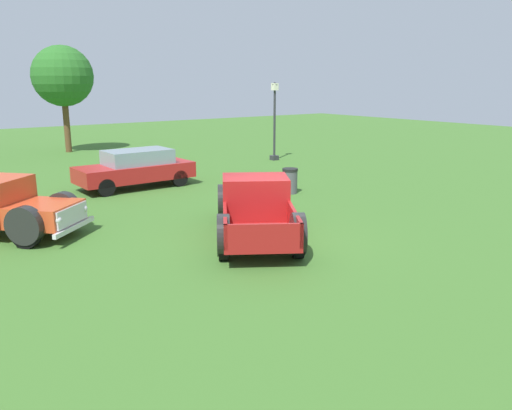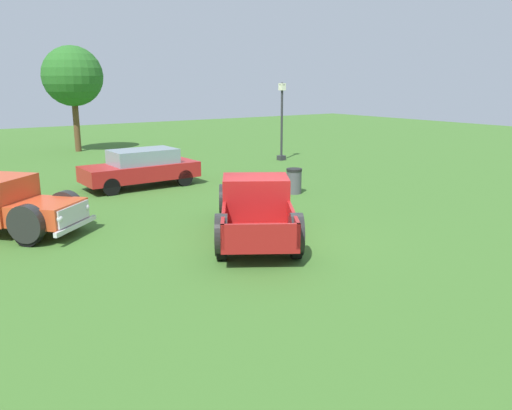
{
  "view_description": "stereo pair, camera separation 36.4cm",
  "coord_description": "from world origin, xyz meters",
  "px_view_note": "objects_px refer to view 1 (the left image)",
  "views": [
    {
      "loc": [
        -8.09,
        -10.4,
        4.13
      ],
      "look_at": [
        -0.16,
        0.33,
        0.9
      ],
      "focal_mm": 35.87,
      "sensor_mm": 36.0,
      "label": 1
    },
    {
      "loc": [
        -7.8,
        -10.61,
        4.13
      ],
      "look_at": [
        -0.16,
        0.33,
        0.9
      ],
      "focal_mm": 35.87,
      "sensor_mm": 36.0,
      "label": 2
    }
  ],
  "objects_px": {
    "sedan_distant_b": "(136,168)",
    "lamp_post_near": "(275,120)",
    "oak_tree_west": "(63,76)",
    "trash_can": "(290,181)",
    "pickup_truck_foreground": "(255,206)"
  },
  "relations": [
    {
      "from": "pickup_truck_foreground",
      "to": "lamp_post_near",
      "type": "xyz_separation_m",
      "value": [
        8.94,
        10.4,
        1.38
      ]
    },
    {
      "from": "oak_tree_west",
      "to": "pickup_truck_foreground",
      "type": "bearing_deg",
      "value": -92.89
    },
    {
      "from": "pickup_truck_foreground",
      "to": "lamp_post_near",
      "type": "distance_m",
      "value": 13.79
    },
    {
      "from": "sedan_distant_b",
      "to": "trash_can",
      "type": "bearing_deg",
      "value": -46.33
    },
    {
      "from": "oak_tree_west",
      "to": "trash_can",
      "type": "bearing_deg",
      "value": -79.41
    },
    {
      "from": "sedan_distant_b",
      "to": "lamp_post_near",
      "type": "distance_m",
      "value": 9.45
    },
    {
      "from": "trash_can",
      "to": "oak_tree_west",
      "type": "bearing_deg",
      "value": 100.59
    },
    {
      "from": "sedan_distant_b",
      "to": "trash_can",
      "type": "height_order",
      "value": "sedan_distant_b"
    },
    {
      "from": "sedan_distant_b",
      "to": "oak_tree_west",
      "type": "bearing_deg",
      "value": 84.97
    },
    {
      "from": "pickup_truck_foreground",
      "to": "trash_can",
      "type": "distance_m",
      "value": 5.43
    },
    {
      "from": "pickup_truck_foreground",
      "to": "trash_can",
      "type": "bearing_deg",
      "value": 39.55
    },
    {
      "from": "pickup_truck_foreground",
      "to": "trash_can",
      "type": "relative_size",
      "value": 5.75
    },
    {
      "from": "pickup_truck_foreground",
      "to": "trash_can",
      "type": "xyz_separation_m",
      "value": [
        4.18,
        3.45,
        -0.29
      ]
    },
    {
      "from": "trash_can",
      "to": "oak_tree_west",
      "type": "height_order",
      "value": "oak_tree_west"
    },
    {
      "from": "sedan_distant_b",
      "to": "oak_tree_west",
      "type": "height_order",
      "value": "oak_tree_west"
    }
  ]
}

